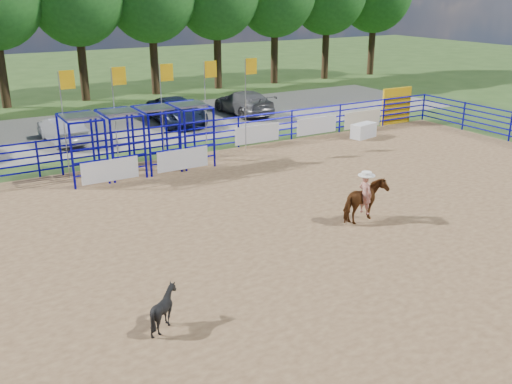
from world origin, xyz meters
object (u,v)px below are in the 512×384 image
at_px(calf, 164,309).
at_px(car_b, 62,129).
at_px(announcer_table, 364,131).
at_px(car_d, 243,102).
at_px(horse_and_rider, 365,198).
at_px(car_c, 176,111).

height_order(calf, car_b, car_b).
xyz_separation_m(announcer_table, car_d, (-2.36, 8.15, 0.32)).
distance_m(horse_and_rider, calf, 8.19).
bearing_deg(car_c, announcer_table, -45.30).
height_order(horse_and_rider, car_d, horse_and_rider).
height_order(calf, car_c, car_c).
xyz_separation_m(car_b, car_d, (10.91, 1.46, 0.05)).
bearing_deg(horse_and_rider, announcer_table, 49.66).
relative_size(calf, car_c, 0.19).
bearing_deg(car_c, car_b, -166.48).
xyz_separation_m(calf, car_b, (1.77, 17.72, 0.17)).
xyz_separation_m(announcer_table, calf, (-15.04, -11.03, 0.10)).
bearing_deg(car_b, horse_and_rider, 106.68).
xyz_separation_m(announcer_table, car_b, (-13.27, 6.69, 0.28)).
bearing_deg(calf, announcer_table, -50.93).
bearing_deg(calf, horse_and_rider, -69.41).
relative_size(car_b, car_d, 0.82).
height_order(announcer_table, horse_and_rider, horse_and_rider).
relative_size(announcer_table, car_c, 0.27).
xyz_separation_m(horse_and_rider, car_d, (4.89, 16.68, -0.12)).
xyz_separation_m(announcer_table, horse_and_rider, (-7.25, -8.53, 0.44)).
xyz_separation_m(calf, car_d, (12.68, 19.18, 0.22)).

